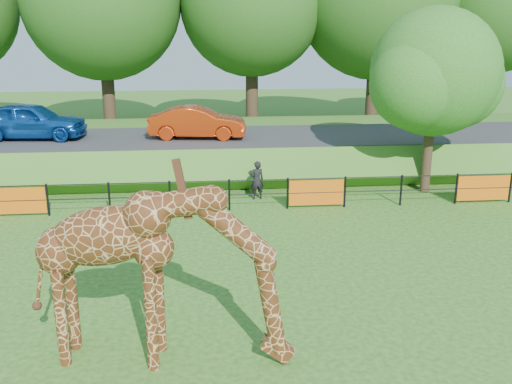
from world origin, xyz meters
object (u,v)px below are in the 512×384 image
Objects in this scene: giraffe at (161,275)px; car_red at (197,122)px; car_blue at (31,121)px; tree_east at (436,77)px; visitor at (257,180)px.

car_red is (0.61, 14.56, 0.36)m from giraffe.
tree_east is (15.66, -4.59, 2.09)m from car_blue.
giraffe is 3.46× the size of visitor.
car_blue is at bearing -39.79° from visitor.
car_red is at bearing -75.74° from visitor.
giraffe is at bearing -175.32° from car_red.
visitor is (9.13, -4.97, -1.49)m from car_blue.
visitor is (2.73, 10.12, -1.03)m from giraffe.
car_blue is (-6.41, 15.09, 0.46)m from giraffe.
tree_east reaches higher than giraffe.
giraffe is 1.19× the size of car_red.
car_blue is at bearing 92.78° from car_red.
car_blue is 10.50m from visitor.
giraffe is 14.58m from car_red.
car_red is 5.11m from visitor.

